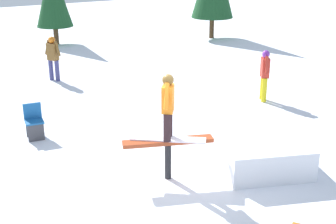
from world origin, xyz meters
name	(u,v)px	position (x,y,z in m)	size (l,w,h in m)	color
ground_plane	(168,178)	(0.00, 0.00, 0.00)	(60.00, 60.00, 0.00)	white
rail_feature	(168,147)	(0.00, 0.00, 0.72)	(1.86, 0.89, 0.88)	black
snow_kicker_ramp	(263,156)	(-1.97, 0.70, 0.33)	(1.80, 1.50, 0.66)	white
main_rider_on_rail	(168,108)	(0.00, 0.00, 1.56)	(1.40, 1.15, 1.38)	white
bystander_red	(265,73)	(-5.14, -2.97, 0.90)	(0.42, 0.63, 1.60)	yellow
bystander_brown	(53,56)	(-0.18, -8.45, 0.89)	(0.44, 0.66, 1.59)	#3E3F72
folding_chair	(34,122)	(1.83, -3.55, 0.41)	(0.49, 0.49, 0.88)	#3F3F44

